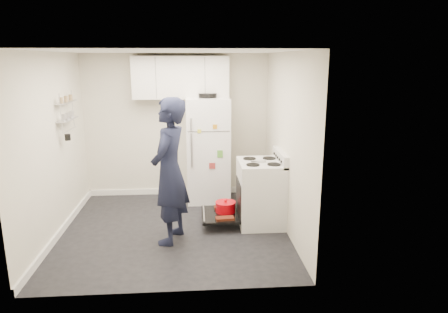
{
  "coord_description": "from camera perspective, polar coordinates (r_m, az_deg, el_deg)",
  "views": [
    {
      "loc": [
        0.32,
        -5.41,
        2.41
      ],
      "look_at": [
        0.73,
        0.1,
        1.05
      ],
      "focal_mm": 32.0,
      "sensor_mm": 36.0,
      "label": 1
    }
  ],
  "objects": [
    {
      "name": "wall_shelf_rack",
      "position": [
        6.22,
        -21.52,
        6.09
      ],
      "size": [
        0.14,
        0.6,
        0.61
      ],
      "color": "#B2B2B7",
      "rests_on": "room"
    },
    {
      "name": "open_oven_door",
      "position": [
        6.02,
        -0.17,
        -7.77
      ],
      "size": [
        0.55,
        0.7,
        0.23
      ],
      "color": "black",
      "rests_on": "ground"
    },
    {
      "name": "upper_cabinets",
      "position": [
        6.85,
        -6.19,
        11.16
      ],
      "size": [
        1.6,
        0.33,
        0.7
      ],
      "primitive_type": "cube",
      "color": "silver",
      "rests_on": "room"
    },
    {
      "name": "room",
      "position": [
        5.57,
        -7.71,
        1.25
      ],
      "size": [
        3.21,
        3.21,
        2.51
      ],
      "color": "black",
      "rests_on": "ground"
    },
    {
      "name": "electric_range",
      "position": [
        5.96,
        5.14,
        -5.25
      ],
      "size": [
        0.66,
        0.76,
        1.1
      ],
      "color": "silver",
      "rests_on": "ground"
    },
    {
      "name": "refrigerator",
      "position": [
        6.83,
        -2.28,
        1.01
      ],
      "size": [
        0.72,
        0.74,
        1.85
      ],
      "color": "white",
      "rests_on": "ground"
    },
    {
      "name": "person",
      "position": [
        5.27,
        -7.77,
        -2.14
      ],
      "size": [
        0.65,
        0.81,
        1.94
      ],
      "primitive_type": "imported",
      "rotation": [
        0.0,
        0.0,
        -1.87
      ],
      "color": "black",
      "rests_on": "ground"
    }
  ]
}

